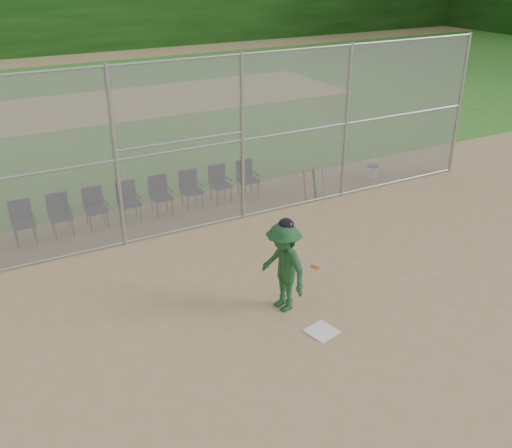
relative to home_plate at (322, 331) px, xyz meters
name	(u,v)px	position (x,y,z in m)	size (l,w,h in m)	color
ground	(325,337)	(-0.02, -0.15, -0.01)	(100.00, 100.00, 0.00)	tan
grass_strip	(81,108)	(-0.02, 17.85, 0.00)	(100.00, 100.00, 0.00)	#2F6E21
dirt_patch_far	(81,108)	(-0.02, 17.85, 0.00)	(24.00, 24.00, 0.00)	tan
backstop_fence	(203,143)	(-0.02, 4.85, 2.06)	(16.09, 0.09, 4.00)	gray
home_plate	(322,331)	(0.00, 0.00, 0.00)	(0.47, 0.47, 0.02)	white
batter_at_plate	(284,266)	(-0.21, 0.97, 0.87)	(1.00, 1.36, 1.82)	#1D4924
water_cooler	(372,171)	(5.56, 5.51, 0.19)	(0.31, 0.31, 0.39)	white
spare_bats	(314,184)	(3.18, 4.99, 0.41)	(0.66, 0.29, 0.84)	#D84C14
chair_1	(23,223)	(-3.97, 6.03, 0.47)	(0.54, 0.52, 0.96)	#11103B
chair_2	(61,216)	(-3.15, 6.03, 0.47)	(0.54, 0.52, 0.96)	#11103B
chair_3	(96,209)	(-2.34, 6.03, 0.47)	(0.54, 0.52, 0.96)	#11103B
chair_4	(129,202)	(-1.52, 6.03, 0.47)	(0.54, 0.52, 0.96)	#11103B
chair_5	(161,196)	(-0.71, 6.03, 0.47)	(0.54, 0.52, 0.96)	#11103B
chair_6	(192,190)	(0.11, 6.03, 0.47)	(0.54, 0.52, 0.96)	#11103B
chair_7	(221,185)	(0.92, 6.03, 0.47)	(0.54, 0.52, 0.96)	#11103B
chair_8	(248,179)	(1.74, 6.03, 0.47)	(0.54, 0.52, 0.96)	#11103B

